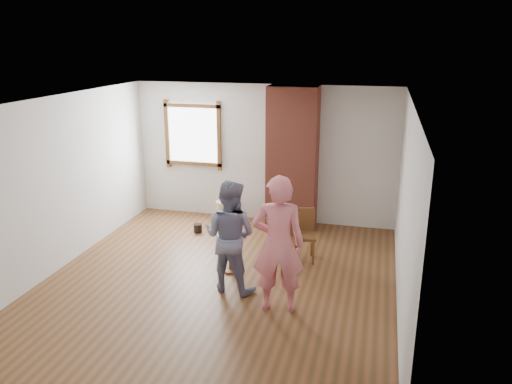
% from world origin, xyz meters
% --- Properties ---
extents(ground, '(5.50, 5.50, 0.00)m').
position_xyz_m(ground, '(0.00, 0.00, 0.00)').
color(ground, brown).
rests_on(ground, ground).
extents(room_shell, '(5.04, 5.52, 2.62)m').
position_xyz_m(room_shell, '(-0.06, 0.61, 1.81)').
color(room_shell, silver).
rests_on(room_shell, ground).
extents(brick_chimney, '(0.90, 0.50, 2.60)m').
position_xyz_m(brick_chimney, '(0.60, 2.50, 1.30)').
color(brick_chimney, '#A34B3A').
rests_on(brick_chimney, ground).
extents(stoneware_crock, '(0.34, 0.34, 0.41)m').
position_xyz_m(stoneware_crock, '(-0.69, 2.40, 0.20)').
color(stoneware_crock, tan).
rests_on(stoneware_crock, ground).
extents(dark_pot, '(0.19, 0.19, 0.15)m').
position_xyz_m(dark_pot, '(-0.99, 1.74, 0.08)').
color(dark_pot, black).
rests_on(dark_pot, ground).
extents(dining_chair_left, '(0.41, 0.41, 0.82)m').
position_xyz_m(dining_chair_left, '(0.83, 0.82, 0.46)').
color(dining_chair_left, brown).
rests_on(dining_chair_left, ground).
extents(dining_chair_right, '(0.46, 0.46, 0.82)m').
position_xyz_m(dining_chair_right, '(1.04, 1.09, 0.46)').
color(dining_chair_right, brown).
rests_on(dining_chair_right, ground).
extents(side_table, '(0.40, 0.40, 0.60)m').
position_xyz_m(side_table, '(0.06, 0.38, 0.40)').
color(side_table, brown).
rests_on(side_table, ground).
extents(cake_plate, '(0.18, 0.18, 0.01)m').
position_xyz_m(cake_plate, '(0.06, 0.38, 0.60)').
color(cake_plate, white).
rests_on(cake_plate, side_table).
extents(cake_slice, '(0.08, 0.07, 0.06)m').
position_xyz_m(cake_slice, '(0.07, 0.38, 0.64)').
color(cake_slice, white).
rests_on(cake_slice, cake_plate).
extents(man, '(0.86, 0.73, 1.59)m').
position_xyz_m(man, '(0.22, -0.16, 0.79)').
color(man, '#141538').
rests_on(man, ground).
extents(person_pink, '(0.73, 0.55, 1.82)m').
position_xyz_m(person_pink, '(0.98, -0.54, 0.91)').
color(person_pink, '#E4727C').
rests_on(person_pink, ground).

